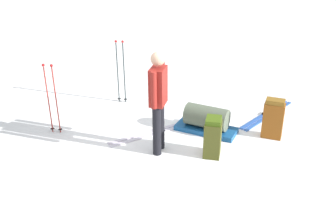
# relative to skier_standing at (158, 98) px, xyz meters

# --- Properties ---
(ground_plane) EXTENTS (80.00, 80.00, 0.00)m
(ground_plane) POSITION_rel_skier_standing_xyz_m (-0.11, -0.12, -0.95)
(ground_plane) COLOR white
(skier_standing) EXTENTS (0.29, 0.56, 1.70)m
(skier_standing) POSITION_rel_skier_standing_xyz_m (0.00, 0.00, 0.00)
(skier_standing) COLOR black
(skier_standing) RESTS_ON ground_plane
(ski_pair_near) EXTENTS (0.63, 1.69, 0.05)m
(ski_pair_near) POSITION_rel_skier_standing_xyz_m (-1.27, -2.15, -0.94)
(ski_pair_near) COLOR #2C58AE
(ski_pair_near) RESTS_ON ground_plane
(ski_pair_far) EXTENTS (1.20, 1.77, 0.05)m
(ski_pair_far) POSITION_rel_skier_standing_xyz_m (0.30, -0.59, -0.94)
(ski_pair_far) COLOR silver
(ski_pair_far) RESTS_ON ground_plane
(backpack_large_dark) EXTENTS (0.34, 0.37, 0.67)m
(backpack_large_dark) POSITION_rel_skier_standing_xyz_m (-0.83, -0.27, -0.62)
(backpack_large_dark) COLOR #454719
(backpack_large_dark) RESTS_ON ground_plane
(backpack_bright) EXTENTS (0.37, 0.25, 0.72)m
(backpack_bright) POSITION_rel_skier_standing_xyz_m (-1.55, -1.32, -0.60)
(backpack_bright) COLOR brown
(backpack_bright) RESTS_ON ground_plane
(ski_poles_planted_near) EXTENTS (0.20, 0.11, 1.33)m
(ski_poles_planted_near) POSITION_rel_skier_standing_xyz_m (1.63, -1.39, -0.22)
(ski_poles_planted_near) COLOR black
(ski_poles_planted_near) RESTS_ON ground_plane
(ski_poles_planted_far) EXTENTS (0.21, 0.11, 1.29)m
(ski_poles_planted_far) POSITION_rel_skier_standing_xyz_m (1.96, 0.28, -0.24)
(ski_poles_planted_far) COLOR maroon
(ski_poles_planted_far) RESTS_ON ground_plane
(gear_sled) EXTENTS (1.10, 0.48, 0.49)m
(gear_sled) POSITION_rel_skier_standing_xyz_m (-0.44, -0.99, -0.73)
(gear_sled) COLOR navy
(gear_sled) RESTS_ON ground_plane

